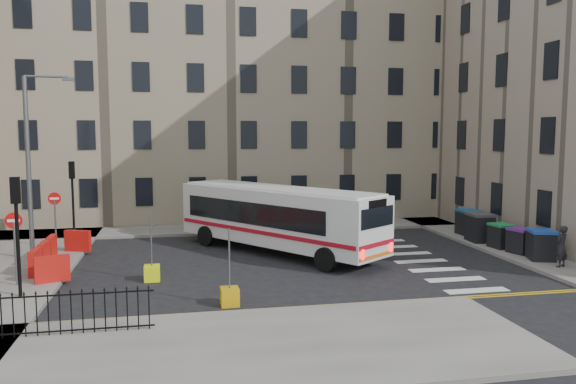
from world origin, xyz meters
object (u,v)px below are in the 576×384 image
object	(u,v)px
wheelie_bin_e	(469,222)
bollard_chevron	(230,297)
wheelie_bin_b	(521,241)
wheelie_bin_c	(501,236)
streetlamp	(28,165)
wheelie_bin_d	(480,227)
pedestrian	(561,246)
wheelie_bin_a	(541,245)
bollard_yellow	(152,273)
bus	(277,216)

from	to	relation	value
wheelie_bin_e	bollard_chevron	world-z (taller)	wheelie_bin_e
wheelie_bin_b	wheelie_bin_c	xyz separation A→B (m)	(-0.20, 1.29, 0.01)
streetlamp	wheelie_bin_b	world-z (taller)	streetlamp
wheelie_bin_d	pedestrian	xyz separation A→B (m)	(0.37, -5.77, 0.14)
streetlamp	wheelie_bin_a	size ratio (longest dim) A/B	5.55
pedestrian	bollard_yellow	size ratio (longest dim) A/B	2.90
wheelie_bin_e	bollard_chevron	distance (m)	17.10
wheelie_bin_e	bollard_yellow	world-z (taller)	wheelie_bin_e
wheelie_bin_b	pedestrian	bearing A→B (deg)	-105.09
wheelie_bin_a	wheelie_bin_c	bearing A→B (deg)	113.54
wheelie_bin_c	wheelie_bin_e	world-z (taller)	wheelie_bin_e
bus	wheelie_bin_d	world-z (taller)	bus
bus	wheelie_bin_b	size ratio (longest dim) A/B	8.42
bus	wheelie_bin_a	bearing A→B (deg)	-57.29
bus	wheelie_bin_b	xyz separation A→B (m)	(10.98, -2.94, -1.04)
bollard_yellow	bollard_chevron	size ratio (longest dim) A/B	1.00
bus	bollard_yellow	size ratio (longest dim) A/B	17.74
streetlamp	wheelie_bin_b	xyz separation A→B (m)	(21.98, -3.15, -3.60)
streetlamp	wheelie_bin_e	world-z (taller)	streetlamp
wheelie_bin_a	wheelie_bin_e	distance (m)	6.26
wheelie_bin_d	bollard_yellow	xyz separation A→B (m)	(-16.30, -4.11, -0.58)
pedestrian	bollard_chevron	world-z (taller)	pedestrian
wheelie_bin_d	bollard_yellow	size ratio (longest dim) A/B	2.43
wheelie_bin_c	bollard_chevron	size ratio (longest dim) A/B	1.96
wheelie_bin_b	wheelie_bin_d	distance (m)	3.01
wheelie_bin_a	bollard_chevron	xyz separation A→B (m)	(-14.05, -3.47, -0.52)
wheelie_bin_e	bollard_yellow	bearing A→B (deg)	-162.10
streetlamp	wheelie_bin_e	distance (m)	22.39
wheelie_bin_b	bollard_chevron	bearing A→B (deg)	-176.37
wheelie_bin_b	bollard_yellow	world-z (taller)	wheelie_bin_b
pedestrian	bollard_chevron	xyz separation A→B (m)	(-14.00, -2.07, -0.72)
streetlamp	wheelie_bin_c	bearing A→B (deg)	-4.88
bus	bollard_yellow	world-z (taller)	bus
bus	bollard_chevron	size ratio (longest dim) A/B	17.74
streetlamp	bollard_yellow	xyz separation A→B (m)	(5.33, -4.27, -4.04)
wheelie_bin_a	wheelie_bin_c	distance (m)	2.68
wheelie_bin_d	wheelie_bin_a	bearing A→B (deg)	-81.73
bollard_yellow	bus	bearing A→B (deg)	35.58
bollard_chevron	wheelie_bin_c	bearing A→B (deg)	24.02
wheelie_bin_b	wheelie_bin_c	world-z (taller)	wheelie_bin_c
wheelie_bin_a	bollard_chevron	world-z (taller)	wheelie_bin_a
pedestrian	bollard_yellow	world-z (taller)	pedestrian
wheelie_bin_a	wheelie_bin_c	world-z (taller)	wheelie_bin_a
wheelie_bin_a	pedestrian	xyz separation A→B (m)	(-0.05, -1.40, 0.20)
wheelie_bin_b	bollard_chevron	xyz separation A→B (m)	(-13.98, -4.85, -0.44)
wheelie_bin_a	wheelie_bin_d	distance (m)	4.39
bollard_chevron	streetlamp	bearing A→B (deg)	135.00
pedestrian	bus	bearing A→B (deg)	-53.85
bollard_yellow	bollard_chevron	world-z (taller)	same
wheelie_bin_a	wheelie_bin_b	bearing A→B (deg)	110.66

